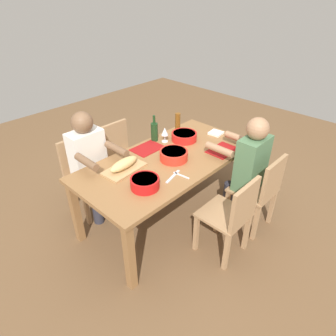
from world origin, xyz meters
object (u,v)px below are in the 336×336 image
object	(u,v)px
chair_far_center	(232,215)
wine_bottle	(154,131)
dining_table	(168,166)
napkin_stack	(216,133)
bread_loaf	(124,164)
cutting_board	(124,169)
wine_glass	(165,132)
diner_far_left	(247,164)
chair_far_left	(261,190)
chair_near_right	(84,171)
diner_near_right	(91,160)
beer_bottle	(178,122)
serving_bowl_greens	(184,136)
serving_bowl_pasta	(145,182)
chair_near_center	(121,154)
serving_bowl_salad	(174,155)

from	to	relation	value
chair_far_center	wine_bottle	bearing A→B (deg)	-99.17
dining_table	napkin_stack	bearing A→B (deg)	178.78
bread_loaf	wine_bottle	size ratio (longest dim) A/B	1.10
cutting_board	napkin_stack	bearing A→B (deg)	172.14
bread_loaf	wine_glass	size ratio (longest dim) A/B	1.93
wine_bottle	diner_far_left	bearing A→B (deg)	108.21
dining_table	chair_far_left	distance (m)	0.95
dining_table	chair_near_right	distance (m)	0.95
diner_near_right	beer_bottle	world-z (taller)	diner_near_right
beer_bottle	serving_bowl_greens	bearing A→B (deg)	59.30
serving_bowl_pasta	bread_loaf	size ratio (longest dim) A/B	0.77
serving_bowl_pasta	bread_loaf	xyz separation A→B (m)	(-0.05, -0.34, 0.01)
diner_near_right	wine_glass	size ratio (longest dim) A/B	7.23
chair_near_center	beer_bottle	bearing A→B (deg)	141.78
diner_near_right	serving_bowl_pasta	xyz separation A→B (m)	(-0.02, 0.79, 0.10)
serving_bowl_salad	wine_glass	xyz separation A→B (m)	(-0.21, -0.33, 0.06)
chair_far_left	wine_bottle	size ratio (longest dim) A/B	2.93
bread_loaf	beer_bottle	distance (m)	0.99
chair_near_center	cutting_board	xyz separation A→B (m)	(0.43, 0.63, 0.27)
chair_far_left	chair_far_center	bearing A→B (deg)	0.00
cutting_board	wine_glass	size ratio (longest dim) A/B	2.41
serving_bowl_pasta	napkin_stack	xyz separation A→B (m)	(-1.27, -0.18, -0.04)
serving_bowl_salad	bread_loaf	xyz separation A→B (m)	(0.46, -0.20, 0.01)
napkin_stack	chair_far_left	bearing A→B (deg)	70.19
diner_near_right	napkin_stack	xyz separation A→B (m)	(-1.29, 0.61, 0.05)
beer_bottle	cutting_board	bearing A→B (deg)	11.96
chair_near_right	wine_bottle	bearing A→B (deg)	150.27
wine_bottle	napkin_stack	xyz separation A→B (m)	(-0.60, 0.40, -0.10)
serving_bowl_salad	bread_loaf	distance (m)	0.50
chair_near_right	serving_bowl_greens	xyz separation A→B (m)	(-0.92, 0.63, 0.31)
wine_bottle	napkin_stack	bearing A→B (deg)	146.27
cutting_board	beer_bottle	world-z (taller)	beer_bottle
diner_far_left	wine_glass	size ratio (longest dim) A/B	7.23
chair_far_center	diner_near_right	world-z (taller)	diner_near_right
cutting_board	bread_loaf	xyz separation A→B (m)	(0.00, 0.00, 0.06)
chair_far_center	serving_bowl_pasta	xyz separation A→B (m)	(0.49, -0.59, 0.31)
chair_far_left	dining_table	bearing A→B (deg)	-56.85
diner_near_right	cutting_board	world-z (taller)	diner_near_right
chair_near_right	serving_bowl_greens	distance (m)	1.16
bread_loaf	beer_bottle	xyz separation A→B (m)	(-0.97, -0.21, 0.04)
chair_far_center	napkin_stack	xyz separation A→B (m)	(-0.78, -0.76, 0.27)
diner_far_left	wine_glass	bearing A→B (deg)	-72.94
chair_near_center	beer_bottle	size ratio (longest dim) A/B	3.86
chair_near_right	chair_far_center	bearing A→B (deg)	108.09
serving_bowl_greens	beer_bottle	bearing A→B (deg)	-120.70
chair_near_center	chair_near_right	distance (m)	0.51
serving_bowl_salad	wine_glass	world-z (taller)	wine_glass
bread_loaf	diner_near_right	bearing A→B (deg)	-79.99
chair_far_center	serving_bowl_greens	distance (m)	1.06
serving_bowl_greens	cutting_board	xyz separation A→B (m)	(0.85, -0.00, -0.04)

